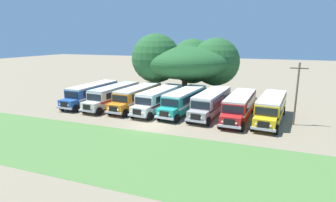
{
  "coord_description": "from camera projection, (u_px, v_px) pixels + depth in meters",
  "views": [
    {
      "loc": [
        12.15,
        -26.12,
        9.33
      ],
      "look_at": [
        0.0,
        5.44,
        1.6
      ],
      "focal_mm": 29.26,
      "sensor_mm": 36.0,
      "label": 1
    }
  ],
  "objects": [
    {
      "name": "ground_plane",
      "position": [
        150.0,
        125.0,
        30.1
      ],
      "size": [
        220.0,
        220.0,
        0.0
      ],
      "primitive_type": "plane",
      "color": "#84755B"
    },
    {
      "name": "foreground_grass_strip",
      "position": [
        114.0,
        151.0,
        23.3
      ],
      "size": [
        80.0,
        10.8,
        0.01
      ],
      "primitive_type": "cube",
      "color": "#4C7538",
      "rests_on": "ground_plane"
    },
    {
      "name": "parked_bus_slot_0",
      "position": [
        92.0,
        93.0,
        40.07
      ],
      "size": [
        2.93,
        10.87,
        2.82
      ],
      "rotation": [
        0.0,
        0.0,
        -1.6
      ],
      "color": "#23519E",
      "rests_on": "ground_plane"
    },
    {
      "name": "parked_bus_slot_1",
      "position": [
        114.0,
        95.0,
        38.62
      ],
      "size": [
        3.21,
        10.91,
        2.82
      ],
      "rotation": [
        0.0,
        0.0,
        -1.63
      ],
      "color": "silver",
      "rests_on": "ground_plane"
    },
    {
      "name": "parked_bus_slot_2",
      "position": [
        138.0,
        96.0,
        37.79
      ],
      "size": [
        3.25,
        10.92,
        2.82
      ],
      "rotation": [
        0.0,
        0.0,
        -1.63
      ],
      "color": "orange",
      "rests_on": "ground_plane"
    },
    {
      "name": "parked_bus_slot_3",
      "position": [
        160.0,
        98.0,
        36.38
      ],
      "size": [
        3.44,
        10.95,
        2.82
      ],
      "rotation": [
        0.0,
        0.0,
        -1.65
      ],
      "color": "silver",
      "rests_on": "ground_plane"
    },
    {
      "name": "parked_bus_slot_4",
      "position": [
        185.0,
        100.0,
        35.53
      ],
      "size": [
        3.65,
        10.99,
        2.82
      ],
      "rotation": [
        0.0,
        0.0,
        -1.67
      ],
      "color": "teal",
      "rests_on": "ground_plane"
    },
    {
      "name": "parked_bus_slot_5",
      "position": [
        211.0,
        102.0,
        34.4
      ],
      "size": [
        3.42,
        10.95,
        2.82
      ],
      "rotation": [
        0.0,
        0.0,
        -1.65
      ],
      "color": "#9E9993",
      "rests_on": "ground_plane"
    },
    {
      "name": "parked_bus_slot_6",
      "position": [
        240.0,
        105.0,
        32.64
      ],
      "size": [
        3.17,
        10.91,
        2.82
      ],
      "rotation": [
        0.0,
        0.0,
        -1.62
      ],
      "color": "red",
      "rests_on": "ground_plane"
    },
    {
      "name": "parked_bus_slot_7",
      "position": [
        271.0,
        107.0,
        31.71
      ],
      "size": [
        3.64,
        10.98,
        2.82
      ],
      "rotation": [
        0.0,
        0.0,
        -1.67
      ],
      "color": "yellow",
      "rests_on": "ground_plane"
    },
    {
      "name": "broad_shade_tree",
      "position": [
        186.0,
        61.0,
        44.44
      ],
      "size": [
        16.67,
        14.14,
        10.14
      ],
      "color": "brown",
      "rests_on": "ground_plane"
    },
    {
      "name": "utility_pole",
      "position": [
        297.0,
        92.0,
        29.51
      ],
      "size": [
        1.8,
        0.2,
        6.86
      ],
      "color": "brown",
      "rests_on": "ground_plane"
    }
  ]
}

